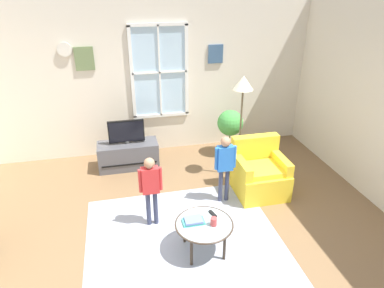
# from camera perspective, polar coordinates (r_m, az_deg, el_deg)

# --- Properties ---
(ground_plane) EXTENTS (6.52, 6.19, 0.02)m
(ground_plane) POSITION_cam_1_polar(r_m,az_deg,el_deg) (4.69, -0.87, -15.91)
(ground_plane) COLOR brown
(back_wall) EXTENTS (5.92, 0.17, 2.90)m
(back_wall) POSITION_cam_1_polar(r_m,az_deg,el_deg) (6.53, -6.27, 11.00)
(back_wall) COLOR beige
(back_wall) RESTS_ON ground_plane
(area_rug) EXTENTS (2.52, 2.28, 0.01)m
(area_rug) POSITION_cam_1_polar(r_m,az_deg,el_deg) (4.70, -1.38, -15.55)
(area_rug) COLOR #999EAD
(area_rug) RESTS_ON ground_plane
(tv_stand) EXTENTS (1.06, 0.46, 0.47)m
(tv_stand) POSITION_cam_1_polar(r_m,az_deg,el_deg) (6.29, -10.50, -1.82)
(tv_stand) COLOR #4C4C51
(tv_stand) RESTS_ON ground_plane
(television) EXTENTS (0.62, 0.08, 0.43)m
(television) POSITION_cam_1_polar(r_m,az_deg,el_deg) (6.09, -10.85, 2.04)
(television) COLOR #4C4C4C
(television) RESTS_ON tv_stand
(armchair) EXTENTS (0.76, 0.74, 0.87)m
(armchair) POSITION_cam_1_polar(r_m,az_deg,el_deg) (5.54, 11.11, -4.88)
(armchair) COLOR yellow
(armchair) RESTS_ON ground_plane
(coffee_table) EXTENTS (0.72, 0.72, 0.43)m
(coffee_table) POSITION_cam_1_polar(r_m,az_deg,el_deg) (4.30, 2.02, -13.35)
(coffee_table) COLOR #99B2B7
(coffee_table) RESTS_ON ground_plane
(book_stack) EXTENTS (0.27, 0.17, 0.05)m
(book_stack) POSITION_cam_1_polar(r_m,az_deg,el_deg) (4.28, 0.24, -12.62)
(book_stack) COLOR #42B0A6
(book_stack) RESTS_ON coffee_table
(cup) EXTENTS (0.08, 0.08, 0.10)m
(cup) POSITION_cam_1_polar(r_m,az_deg,el_deg) (4.23, 3.62, -12.74)
(cup) COLOR #BF3F3F
(cup) RESTS_ON coffee_table
(remote_near_books) EXTENTS (0.08, 0.15, 0.02)m
(remote_near_books) POSITION_cam_1_polar(r_m,az_deg,el_deg) (4.42, 3.45, -11.46)
(remote_near_books) COLOR black
(remote_near_books) RESTS_ON coffee_table
(person_blue_shirt) EXTENTS (0.32, 0.15, 1.08)m
(person_blue_shirt) POSITION_cam_1_polar(r_m,az_deg,el_deg) (5.07, 5.48, -2.98)
(person_blue_shirt) COLOR #333851
(person_blue_shirt) RESTS_ON ground_plane
(person_red_shirt) EXTENTS (0.31, 0.14, 1.04)m
(person_red_shirt) POSITION_cam_1_polar(r_m,az_deg,el_deg) (4.61, -6.90, -6.63)
(person_red_shirt) COLOR #333851
(person_red_shirt) RESTS_ON ground_plane
(potted_plant_by_window) EXTENTS (0.49, 0.49, 0.90)m
(potted_plant_by_window) POSITION_cam_1_polar(r_m,az_deg,el_deg) (6.54, 6.34, 2.97)
(potted_plant_by_window) COLOR #4C565B
(potted_plant_by_window) RESTS_ON ground_plane
(floor_lamp) EXTENTS (0.32, 0.32, 1.76)m
(floor_lamp) POSITION_cam_1_polar(r_m,az_deg,el_deg) (5.50, 8.42, 8.29)
(floor_lamp) COLOR black
(floor_lamp) RESTS_ON ground_plane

